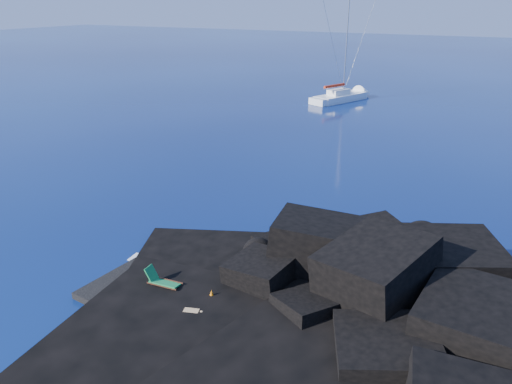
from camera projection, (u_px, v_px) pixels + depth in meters
ground at (102, 280)px, 26.41m from camera, size 400.00×400.00×0.00m
headland at (358, 316)px, 23.39m from camera, size 24.00×24.00×3.60m
beach at (178, 297)px, 24.92m from camera, size 9.08×6.86×0.70m
surf_foam at (231, 260)px, 28.44m from camera, size 10.00×8.00×0.06m
sailboat at (341, 101)px, 72.17m from camera, size 7.71×13.63×14.20m
deck_chair at (165, 279)px, 24.68m from camera, size 1.79×0.87×1.20m
towel at (191, 315)px, 22.85m from camera, size 2.28×1.54×0.05m
sunbather at (191, 312)px, 22.80m from camera, size 1.99×1.01×0.26m
marker_cone at (212, 295)px, 23.92m from camera, size 0.39×0.39×0.56m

